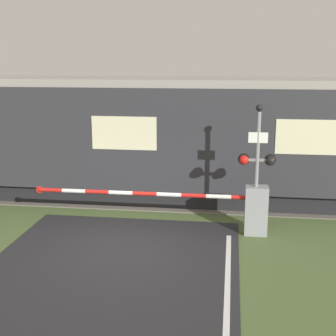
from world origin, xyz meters
The scene contains 5 objects.
ground_plane centered at (0.00, 0.00, 0.00)m, with size 80.00×80.00×0.00m, color #4C6033.
track_bed centered at (0.00, 4.34, 0.02)m, with size 36.00×3.20×0.13m.
train centered at (-0.61, 4.33, 2.05)m, with size 19.90×2.99×4.00m.
crossing_barrier centered at (2.79, 1.28, 0.73)m, with size 6.44×0.44×1.33m.
signal_post centered at (3.28, 1.28, 1.98)m, with size 0.98×0.26×3.49m.
Camera 1 is at (2.60, -10.80, 4.63)m, focal length 50.00 mm.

